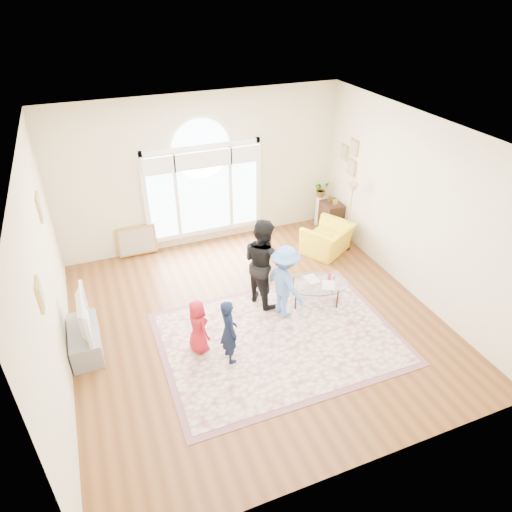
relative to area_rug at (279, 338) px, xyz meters
name	(u,v)px	position (x,y,z in m)	size (l,w,h in m)	color
ground	(256,320)	(-0.19, 0.57, -0.01)	(6.00, 6.00, 0.00)	brown
room_shell	(205,176)	(-0.18, 3.40, 1.56)	(6.00, 6.00, 6.00)	beige
area_rug	(279,338)	(0.00, 0.00, 0.00)	(3.60, 2.60, 0.02)	beige
rug_border	(279,338)	(0.00, 0.00, 0.00)	(3.80, 2.80, 0.01)	#86535C
tv_console	(85,340)	(-2.94, 0.87, 0.20)	(0.45, 1.00, 0.42)	gray
television	(79,315)	(-2.93, 0.87, 0.70)	(0.17, 1.02, 0.59)	black
coffee_table	(316,284)	(0.99, 0.67, 0.39)	(1.34, 1.08, 0.54)	silver
armchair	(328,239)	(2.06, 2.13, 0.30)	(0.96, 0.84, 0.63)	yellow
side_cabinet	(331,217)	(2.59, 2.93, 0.34)	(0.40, 0.50, 0.70)	black
floor_lamp	(352,194)	(2.51, 2.09, 1.27)	(0.31, 0.31, 1.51)	black
plant_pedestal	(320,210)	(2.51, 3.33, 0.34)	(0.20, 0.20, 0.70)	white
potted_plant	(321,189)	(2.51, 3.33, 0.88)	(0.33, 0.29, 0.37)	#33722D
leaning_picture	(139,255)	(-1.71, 3.47, -0.01)	(0.80, 0.05, 0.62)	tan
child_red	(198,326)	(-1.28, 0.23, 0.47)	(0.45, 0.30, 0.93)	#B11824
child_navy	(229,331)	(-0.90, -0.14, 0.56)	(0.40, 0.26, 1.10)	black
child_black	(263,262)	(0.13, 1.05, 0.82)	(0.79, 0.61, 1.62)	black
child_blue	(285,282)	(0.33, 0.55, 0.68)	(0.86, 0.49, 1.33)	#5589D7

